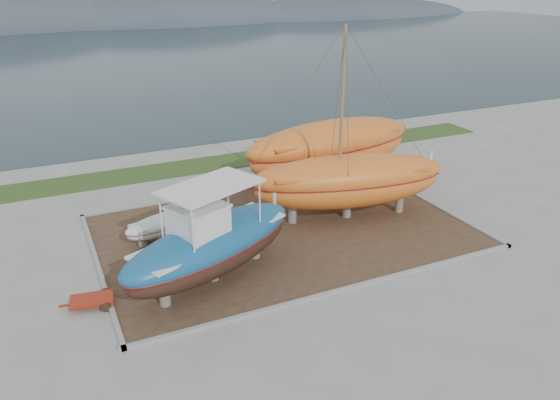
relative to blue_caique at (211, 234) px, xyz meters
name	(u,v)px	position (x,y,z in m)	size (l,w,h in m)	color
ground	(321,267)	(4.73, -1.01, -2.21)	(140.00, 140.00, 0.00)	gray
dirt_patch	(283,231)	(4.73, 2.99, -2.18)	(18.00, 12.00, 0.06)	#422D1E
curb_frame	(283,230)	(4.73, 2.99, -2.14)	(18.60, 12.60, 0.15)	gray
grass_strip	(212,164)	(4.73, 14.49, -2.17)	(44.00, 3.00, 0.08)	#284219
sea	(98,57)	(4.73, 68.99, -2.21)	(260.00, 100.00, 0.04)	#192C32
mountain_ridge	(65,26)	(4.73, 123.99, -2.21)	(200.00, 36.00, 20.00)	#333D49
blue_caique	(211,234)	(0.00, 0.00, 0.00)	(8.94, 2.79, 4.30)	#16588A
white_dinghy	(162,227)	(-1.03, 4.78, -1.56)	(3.91, 1.46, 1.17)	white
orange_sailboat	(351,127)	(8.55, 3.10, 2.82)	(10.49, 3.09, 9.94)	orange
orange_bare_hull	(330,153)	(10.26, 7.92, -0.24)	(11.67, 3.50, 3.82)	orange
red_trailer	(92,302)	(-4.99, 0.19, -2.04)	(2.46, 1.23, 0.35)	#A32712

